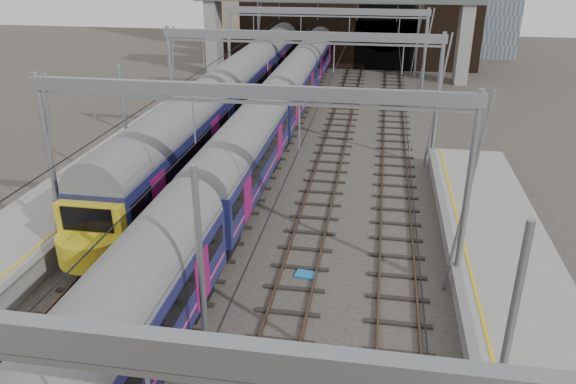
# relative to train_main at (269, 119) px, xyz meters

# --- Properties ---
(tracks) EXTENTS (14.40, 80.00, 0.22)m
(tracks) POSITION_rel_train_main_xyz_m (2.00, -7.28, -2.33)
(tracks) COLOR #4C3828
(tracks) RESTS_ON ground
(overhead_line) EXTENTS (16.80, 80.00, 8.00)m
(overhead_line) POSITION_rel_train_main_xyz_m (2.00, -0.79, 4.22)
(overhead_line) COLOR gray
(overhead_line) RESTS_ON ground
(retaining_wall) EXTENTS (28.00, 2.75, 9.00)m
(retaining_wall) POSITION_rel_train_main_xyz_m (3.40, 29.65, 1.98)
(retaining_wall) COLOR black
(retaining_wall) RESTS_ON ground
(overbridge) EXTENTS (28.00, 3.00, 9.25)m
(overbridge) POSITION_rel_train_main_xyz_m (2.00, 23.72, 4.92)
(overbridge) COLOR gray
(overbridge) RESTS_ON ground
(train_main) EXTENTS (2.57, 59.57, 4.50)m
(train_main) POSITION_rel_train_main_xyz_m (0.00, 0.00, 0.00)
(train_main) COLOR black
(train_main) RESTS_ON ground
(train_second) EXTENTS (2.83, 49.02, 4.85)m
(train_second) POSITION_rel_train_main_xyz_m (-4.00, 8.59, 0.15)
(train_second) COLOR black
(train_second) RESTS_ON ground
(equip_cover_b) EXTENTS (0.89, 0.68, 0.10)m
(equip_cover_b) POSITION_rel_train_main_xyz_m (4.30, -14.19, -2.30)
(equip_cover_b) COLOR #1870BA
(equip_cover_b) RESTS_ON ground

